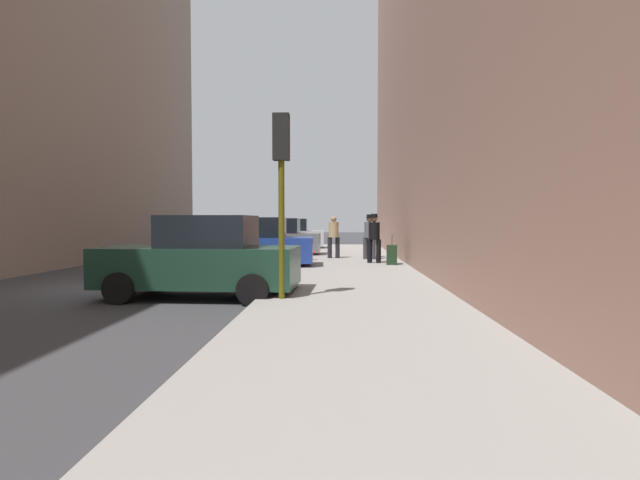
% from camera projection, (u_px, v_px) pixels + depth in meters
% --- Properties ---
extents(ground_plane, '(120.00, 120.00, 0.00)m').
position_uv_depth(ground_plane, '(114.00, 288.00, 12.44)').
color(ground_plane, '#38383A').
extents(sidewalk, '(4.00, 40.00, 0.15)m').
position_uv_depth(sidewalk, '(355.00, 286.00, 12.18)').
color(sidewalk, gray).
rests_on(sidewalk, ground_plane).
extents(parked_dark_green_sedan, '(4.26, 2.18, 1.79)m').
position_uv_depth(parked_dark_green_sedan, '(202.00, 259.00, 10.80)').
color(parked_dark_green_sedan, '#193828').
rests_on(parked_dark_green_sedan, ground_plane).
extents(parked_blue_sedan, '(4.26, 2.18, 1.79)m').
position_uv_depth(parked_blue_sedan, '(253.00, 245.00, 17.06)').
color(parked_blue_sedan, navy).
rests_on(parked_blue_sedan, ground_plane).
extents(parked_gray_coupe, '(4.21, 2.08, 1.79)m').
position_uv_depth(parked_gray_coupe, '(275.00, 239.00, 22.77)').
color(parked_gray_coupe, slate).
rests_on(parked_gray_coupe, ground_plane).
extents(parked_silver_sedan, '(4.26, 2.18, 1.79)m').
position_uv_depth(parked_silver_sedan, '(287.00, 235.00, 28.15)').
color(parked_silver_sedan, '#B7BABF').
rests_on(parked_silver_sedan, ground_plane).
extents(fire_hydrant, '(0.42, 0.22, 0.70)m').
position_uv_depth(fire_hydrant, '(309.00, 251.00, 19.26)').
color(fire_hydrant, red).
rests_on(fire_hydrant, sidewalk).
extents(traffic_light, '(0.32, 0.32, 3.60)m').
position_uv_depth(traffic_light, '(281.00, 165.00, 9.70)').
color(traffic_light, '#514C0F').
rests_on(traffic_light, sidewalk).
extents(pedestrian_with_fedora, '(0.53, 0.48, 1.78)m').
position_uv_depth(pedestrian_with_fedora, '(374.00, 236.00, 18.01)').
color(pedestrian_with_fedora, black).
rests_on(pedestrian_with_fedora, sidewalk).
extents(pedestrian_in_red_jacket, '(0.53, 0.49, 1.71)m').
position_uv_depth(pedestrian_in_red_jacket, '(370.00, 235.00, 20.65)').
color(pedestrian_in_red_jacket, black).
rests_on(pedestrian_in_red_jacket, sidewalk).
extents(pedestrian_in_tan_coat, '(0.50, 0.40, 1.71)m').
position_uv_depth(pedestrian_in_tan_coat, '(334.00, 235.00, 20.36)').
color(pedestrian_in_tan_coat, black).
rests_on(pedestrian_in_tan_coat, sidewalk).
extents(pedestrian_with_beanie, '(0.53, 0.48, 1.78)m').
position_uv_depth(pedestrian_with_beanie, '(369.00, 234.00, 19.75)').
color(pedestrian_with_beanie, '#333338').
rests_on(pedestrian_with_beanie, sidewalk).
extents(rolling_suitcase, '(0.42, 0.60, 1.04)m').
position_uv_depth(rolling_suitcase, '(392.00, 255.00, 17.42)').
color(rolling_suitcase, black).
rests_on(rolling_suitcase, sidewalk).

